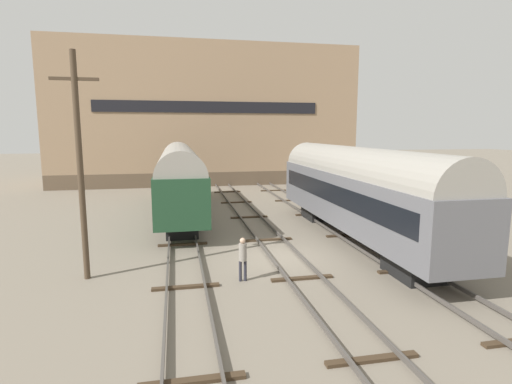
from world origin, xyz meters
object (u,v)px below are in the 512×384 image
object	(u,v)px
train_car_green	(179,175)
train_car_grey	(356,188)
utility_pole	(80,165)
bench	(371,198)
person_worker	(243,255)

from	to	relation	value
train_car_green	train_car_grey	distance (m)	12.99
train_car_grey	utility_pole	world-z (taller)	utility_pole
train_car_grey	bench	world-z (taller)	train_car_grey
train_car_green	person_worker	size ratio (longest dim) A/B	10.01
train_car_green	utility_pole	xyz separation A→B (m)	(-3.97, -12.17, 1.84)
bench	train_car_grey	bearing A→B (deg)	-125.90
bench	person_worker	xyz separation A→B (m)	(-10.27, -9.13, -0.46)
train_car_green	utility_pole	size ratio (longest dim) A/B	1.99
person_worker	utility_pole	xyz separation A→B (m)	(-6.26, 1.55, 3.62)
train_car_green	train_car_grey	world-z (taller)	train_car_grey
bench	utility_pole	xyz separation A→B (m)	(-16.53, -7.58, 3.17)
train_car_green	utility_pole	bearing A→B (deg)	-108.05
train_car_grey	utility_pole	bearing A→B (deg)	-166.42
train_car_green	bench	xyz separation A→B (m)	(12.57, -4.59, -1.33)
train_car_grey	person_worker	distance (m)	8.78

